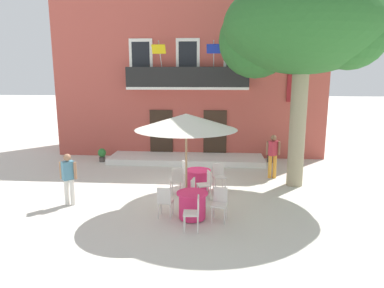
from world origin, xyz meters
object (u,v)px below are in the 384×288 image
at_px(ground_planter_right, 271,154).
at_px(pedestrian_near_entrance, 69,176).
at_px(cafe_chair_near_tree_0, 165,200).
at_px(cafe_umbrella, 186,122).
at_px(cafe_chair_near_tree_1, 194,211).
at_px(plane_tree, 301,30).
at_px(pedestrian_mid_plaza, 273,154).
at_px(cafe_chair_near_tree_3, 196,191).
at_px(cafe_chair_middle_2, 206,183).
at_px(cafe_table_near_tree, 192,205).
at_px(cafe_chair_middle_0, 187,171).
at_px(cafe_chair_middle_3, 219,175).
at_px(cafe_chair_near_tree_2, 220,202).
at_px(ground_planter_left, 102,154).
at_px(cafe_chair_middle_1, 177,179).
at_px(cafe_table_middle, 198,180).

relative_size(ground_planter_right, pedestrian_near_entrance, 0.39).
height_order(cafe_chair_near_tree_0, cafe_umbrella, cafe_umbrella).
bearing_deg(cafe_chair_near_tree_0, cafe_chair_near_tree_1, -39.97).
xyz_separation_m(plane_tree, pedestrian_mid_plaza, (-0.59, 0.79, -4.44)).
height_order(cafe_chair_near_tree_3, ground_planter_right, cafe_chair_near_tree_3).
distance_m(cafe_chair_middle_2, ground_planter_right, 5.80).
distance_m(plane_tree, cafe_table_near_tree, 6.88).
bearing_deg(cafe_umbrella, cafe_chair_middle_0, 94.38).
relative_size(cafe_chair_middle_3, pedestrian_mid_plaza, 0.54).
height_order(cafe_chair_near_tree_2, ground_planter_left, cafe_chair_near_tree_2).
height_order(cafe_chair_middle_2, pedestrian_near_entrance, pedestrian_near_entrance).
distance_m(cafe_chair_near_tree_2, pedestrian_mid_plaza, 4.64).
bearing_deg(plane_tree, cafe_chair_near_tree_1, -128.91).
xyz_separation_m(cafe_table_near_tree, ground_planter_left, (-4.65, 6.14, -0.05)).
distance_m(cafe_chair_near_tree_1, cafe_chair_middle_0, 3.71).
bearing_deg(cafe_table_near_tree, pedestrian_mid_plaza, 55.76).
bearing_deg(cafe_chair_middle_1, ground_planter_left, 133.86).
xyz_separation_m(cafe_chair_near_tree_1, cafe_umbrella, (-0.33, 1.38, 2.08)).
height_order(cafe_chair_near_tree_0, cafe_table_middle, cafe_chair_near_tree_0).
bearing_deg(cafe_chair_near_tree_2, cafe_chair_near_tree_1, -132.84).
bearing_deg(cafe_chair_near_tree_0, cafe_table_middle, 71.60).
relative_size(cafe_chair_near_tree_1, cafe_chair_near_tree_3, 1.00).
distance_m(cafe_chair_near_tree_1, pedestrian_mid_plaza, 5.56).
bearing_deg(pedestrian_near_entrance, cafe_chair_near_tree_3, -0.01).
relative_size(cafe_chair_middle_3, cafe_umbrella, 0.31).
distance_m(cafe_chair_middle_1, cafe_umbrella, 2.53).
relative_size(cafe_chair_middle_1, cafe_chair_middle_2, 1.00).
height_order(cafe_table_middle, pedestrian_near_entrance, pedestrian_near_entrance).
xyz_separation_m(plane_tree, cafe_chair_near_tree_3, (-3.32, -2.56, -4.86)).
distance_m(cafe_table_near_tree, cafe_chair_middle_1, 2.11).
distance_m(cafe_table_middle, pedestrian_mid_plaza, 3.35).
bearing_deg(pedestrian_mid_plaza, cafe_table_near_tree, -124.24).
xyz_separation_m(cafe_chair_near_tree_3, ground_planter_right, (3.06, 5.93, -0.18)).
xyz_separation_m(cafe_chair_near_tree_1, cafe_chair_middle_1, (-0.77, 2.74, 0.00)).
distance_m(cafe_table_middle, cafe_chair_middle_3, 0.77).
bearing_deg(cafe_umbrella, cafe_chair_middle_3, 63.77).
relative_size(cafe_chair_middle_0, pedestrian_near_entrance, 0.57).
distance_m(plane_tree, cafe_chair_middle_3, 5.59).
xyz_separation_m(cafe_chair_near_tree_1, ground_planter_left, (-4.76, 6.89, -0.19)).
distance_m(plane_tree, pedestrian_near_entrance, 8.85).
distance_m(cafe_chair_middle_0, cafe_chair_middle_1, 0.97).
relative_size(cafe_table_near_tree, ground_planter_right, 1.39).
bearing_deg(pedestrian_near_entrance, cafe_chair_middle_2, 11.69).
relative_size(cafe_chair_middle_2, ground_planter_right, 1.46).
relative_size(cafe_table_near_tree, pedestrian_near_entrance, 0.54).
relative_size(cafe_chair_near_tree_3, pedestrian_near_entrance, 0.57).
height_order(cafe_chair_middle_3, cafe_umbrella, cafe_umbrella).
xyz_separation_m(cafe_chair_middle_1, cafe_chair_middle_3, (1.40, 0.56, 0.00)).
bearing_deg(ground_planter_right, cafe_chair_middle_1, -128.97).
height_order(plane_tree, cafe_table_middle, plane_tree).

